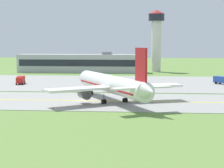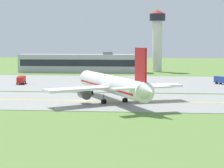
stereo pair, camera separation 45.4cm
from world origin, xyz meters
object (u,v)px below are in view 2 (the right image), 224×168
Objects in this scene: service_truck_baggage at (223,80)px; control_tower at (157,35)px; service_truck_catering at (21,80)px; service_truck_pushback at (111,83)px; airplane_lead at (112,85)px.

control_tower is (-20.55, 53.72, 15.34)m from service_truck_baggage.
control_tower reaches higher than service_truck_catering.
control_tower is at bearing 77.81° from service_truck_pushback.
service_truck_baggage is at bearing 4.70° from service_truck_catering.
airplane_lead reaches higher than service_truck_baggage.
airplane_lead reaches higher than service_truck_pushback.
service_truck_pushback reaches higher than service_truck_baggage.
service_truck_baggage is 0.93× the size of service_truck_catering.
control_tower reaches higher than service_truck_pushback.
control_tower is (44.71, 59.09, 15.34)m from service_truck_catering.
service_truck_pushback is (30.27, -7.74, 0.00)m from service_truck_catering.
airplane_lead is at bearing -96.84° from control_tower.
service_truck_pushback is (-2.99, 28.59, -2.60)m from airplane_lead.
control_tower reaches higher than service_truck_baggage.
airplane_lead is 6.31× the size of service_truck_baggage.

